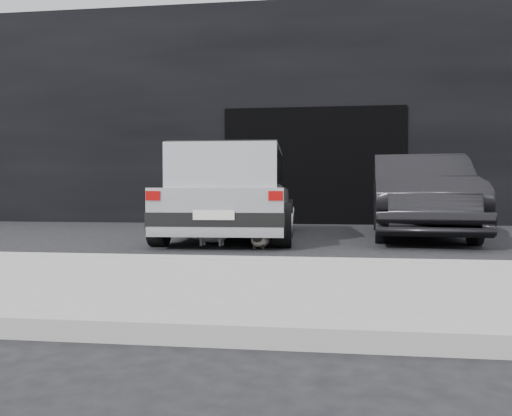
# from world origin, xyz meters

# --- Properties ---
(ground) EXTENTS (80.00, 80.00, 0.00)m
(ground) POSITION_xyz_m (0.00, 0.00, 0.00)
(ground) COLOR black
(ground) RESTS_ON ground
(building_facade) EXTENTS (34.00, 4.00, 5.00)m
(building_facade) POSITION_xyz_m (1.00, 6.00, 2.50)
(building_facade) COLOR black
(building_facade) RESTS_ON ground
(garage_opening) EXTENTS (4.00, 0.10, 2.60)m
(garage_opening) POSITION_xyz_m (1.00, 3.99, 1.30)
(garage_opening) COLOR black
(garage_opening) RESTS_ON ground
(curb) EXTENTS (18.00, 0.25, 0.12)m
(curb) POSITION_xyz_m (1.00, -2.60, 0.06)
(curb) COLOR gray
(curb) RESTS_ON ground
(sidewalk) EXTENTS (18.00, 2.20, 0.11)m
(sidewalk) POSITION_xyz_m (1.00, -3.80, 0.06)
(sidewalk) COLOR gray
(sidewalk) RESTS_ON ground
(silver_hatchback) EXTENTS (2.06, 3.93, 1.42)m
(silver_hatchback) POSITION_xyz_m (-0.22, 0.56, 0.77)
(silver_hatchback) COLOR silver
(silver_hatchback) RESTS_ON ground
(second_car) EXTENTS (1.80, 4.20, 1.35)m
(second_car) POSITION_xyz_m (2.74, 1.15, 0.67)
(second_car) COLOR black
(second_car) RESTS_ON ground
(cat_siamese) EXTENTS (0.26, 0.71, 0.24)m
(cat_siamese) POSITION_xyz_m (0.37, -0.80, 0.11)
(cat_siamese) COLOR beige
(cat_siamese) RESTS_ON ground
(cat_white) EXTENTS (0.69, 0.30, 0.32)m
(cat_white) POSITION_xyz_m (-0.28, -0.59, 0.16)
(cat_white) COLOR silver
(cat_white) RESTS_ON ground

